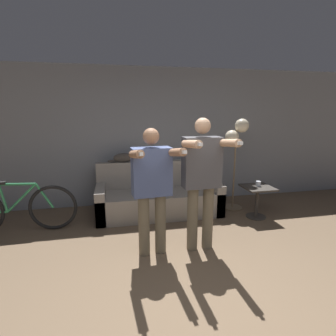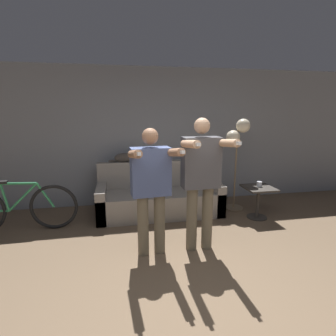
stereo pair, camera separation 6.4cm
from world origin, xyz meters
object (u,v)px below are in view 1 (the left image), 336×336
object	(u,v)px
cat	(124,157)
side_table	(257,195)
floor_lamp	(236,139)
cup	(258,184)
person_right	(202,176)
person_left	(152,184)
bicycle	(16,209)
couch	(159,198)

from	to	relation	value
cat	side_table	size ratio (longest dim) A/B	0.92
floor_lamp	cup	size ratio (longest dim) A/B	19.44
person_right	cup	world-z (taller)	person_right
side_table	cup	size ratio (longest dim) A/B	6.36
person_left	bicycle	size ratio (longest dim) A/B	0.93
floor_lamp	cat	bearing A→B (deg)	170.81
couch	person_left	xyz separation A→B (m)	(-0.30, -1.34, 0.65)
person_left	bicycle	bearing A→B (deg)	146.80
bicycle	person_right	bearing A→B (deg)	-21.65
cat	person_right	bearing A→B (deg)	-61.22
bicycle	cup	bearing A→B (deg)	-2.21
person_right	cup	size ratio (longest dim) A/B	20.06
couch	side_table	distance (m)	1.70
floor_lamp	side_table	bearing A→B (deg)	-67.41
person_right	side_table	xyz separation A→B (m)	(1.29, 0.83, -0.61)
floor_lamp	person_right	bearing A→B (deg)	-129.56
person_right	bicycle	xyz separation A→B (m)	(-2.53, 1.01, -0.63)
cup	bicycle	size ratio (longest dim) A/B	0.05
cat	bicycle	bearing A→B (deg)	-158.89
cat	floor_lamp	distance (m)	2.04
person_right	cat	world-z (taller)	person_right
cat	floor_lamp	world-z (taller)	floor_lamp
bicycle	side_table	bearing A→B (deg)	-2.67
floor_lamp	side_table	xyz separation A→B (m)	(0.20, -0.49, -0.92)
person_right	floor_lamp	bearing A→B (deg)	48.63
couch	floor_lamp	bearing A→B (deg)	-1.17
couch	side_table	size ratio (longest dim) A/B	3.95
floor_lamp	person_left	bearing A→B (deg)	-142.55
person_left	side_table	world-z (taller)	person_left
couch	side_table	bearing A→B (deg)	-17.73
couch	floor_lamp	distance (m)	1.75
side_table	bicycle	xyz separation A→B (m)	(-3.82, 0.18, -0.02)
person_right	cat	distance (m)	1.87
person_left	couch	bearing A→B (deg)	71.94
person_left	side_table	bearing A→B (deg)	18.01
couch	floor_lamp	xyz separation A→B (m)	(1.41, -0.03, 1.03)
cup	bicycle	world-z (taller)	bicycle
side_table	cup	bearing A→B (deg)	58.28
cup	bicycle	bearing A→B (deg)	177.79
couch	person_left	size ratio (longest dim) A/B	1.34
couch	cup	distance (m)	1.73
couch	cup	world-z (taller)	couch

